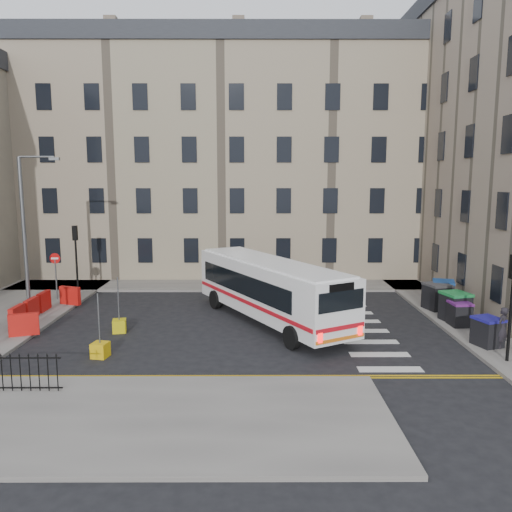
{
  "coord_description": "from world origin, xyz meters",
  "views": [
    {
      "loc": [
        -1.05,
        -23.71,
        6.98
      ],
      "look_at": [
        -0.98,
        2.42,
        3.0
      ],
      "focal_mm": 35.0,
      "sensor_mm": 36.0,
      "label": 1
    }
  ],
  "objects_px": {
    "wheelie_bin_b": "(460,314)",
    "bollard_yellow": "(100,350)",
    "wheelie_bin_d": "(436,296)",
    "streetlamp": "(24,232)",
    "bus": "(269,288)",
    "pedestrian": "(502,328)",
    "wheelie_bin_c": "(455,307)",
    "wheelie_bin_a": "(488,331)",
    "wheelie_bin_e": "(443,293)",
    "bollard_chevron": "(119,326)"
  },
  "relations": [
    {
      "from": "bollard_yellow",
      "to": "pedestrian",
      "type": "bearing_deg",
      "value": 2.21
    },
    {
      "from": "streetlamp",
      "to": "bollard_yellow",
      "type": "height_order",
      "value": "streetlamp"
    },
    {
      "from": "wheelie_bin_d",
      "to": "wheelie_bin_e",
      "type": "relative_size",
      "value": 0.97
    },
    {
      "from": "wheelie_bin_b",
      "to": "wheelie_bin_d",
      "type": "relative_size",
      "value": 0.75
    },
    {
      "from": "bus",
      "to": "pedestrian",
      "type": "distance_m",
      "value": 10.38
    },
    {
      "from": "streetlamp",
      "to": "wheelie_bin_c",
      "type": "xyz_separation_m",
      "value": [
        21.75,
        -2.05,
        -3.47
      ]
    },
    {
      "from": "bus",
      "to": "bollard_chevron",
      "type": "bearing_deg",
      "value": 164.38
    },
    {
      "from": "streetlamp",
      "to": "bus",
      "type": "height_order",
      "value": "streetlamp"
    },
    {
      "from": "streetlamp",
      "to": "wheelie_bin_d",
      "type": "distance_m",
      "value": 21.93
    },
    {
      "from": "wheelie_bin_a",
      "to": "wheelie_bin_e",
      "type": "height_order",
      "value": "wheelie_bin_e"
    },
    {
      "from": "wheelie_bin_b",
      "to": "bollard_yellow",
      "type": "height_order",
      "value": "wheelie_bin_b"
    },
    {
      "from": "streetlamp",
      "to": "wheelie_bin_a",
      "type": "xyz_separation_m",
      "value": [
        21.64,
        -5.73,
        -3.58
      ]
    },
    {
      "from": "wheelie_bin_b",
      "to": "wheelie_bin_d",
      "type": "height_order",
      "value": "wheelie_bin_d"
    },
    {
      "from": "wheelie_bin_c",
      "to": "bollard_yellow",
      "type": "height_order",
      "value": "wheelie_bin_c"
    },
    {
      "from": "streetlamp",
      "to": "pedestrian",
      "type": "xyz_separation_m",
      "value": [
        22.07,
        -6.04,
        -3.33
      ]
    },
    {
      "from": "wheelie_bin_e",
      "to": "pedestrian",
      "type": "height_order",
      "value": "pedestrian"
    },
    {
      "from": "wheelie_bin_d",
      "to": "wheelie_bin_e",
      "type": "distance_m",
      "value": 0.89
    },
    {
      "from": "streetlamp",
      "to": "bollard_chevron",
      "type": "relative_size",
      "value": 13.57
    },
    {
      "from": "bus",
      "to": "wheelie_bin_d",
      "type": "bearing_deg",
      "value": -16.97
    },
    {
      "from": "wheelie_bin_b",
      "to": "streetlamp",
      "type": "bearing_deg",
      "value": 169.37
    },
    {
      "from": "bus",
      "to": "wheelie_bin_a",
      "type": "height_order",
      "value": "bus"
    },
    {
      "from": "wheelie_bin_a",
      "to": "bollard_yellow",
      "type": "height_order",
      "value": "wheelie_bin_a"
    },
    {
      "from": "wheelie_bin_d",
      "to": "bollard_chevron",
      "type": "relative_size",
      "value": 2.52
    },
    {
      "from": "bus",
      "to": "wheelie_bin_c",
      "type": "relative_size",
      "value": 7.15
    },
    {
      "from": "bus",
      "to": "wheelie_bin_a",
      "type": "relative_size",
      "value": 8.2
    },
    {
      "from": "streetlamp",
      "to": "bus",
      "type": "xyz_separation_m",
      "value": [
        12.68,
        -1.69,
        -2.59
      ]
    },
    {
      "from": "streetlamp",
      "to": "wheelie_bin_d",
      "type": "xyz_separation_m",
      "value": [
        21.65,
        0.23,
        -3.48
      ]
    },
    {
      "from": "bus",
      "to": "wheelie_bin_e",
      "type": "distance_m",
      "value": 9.96
    },
    {
      "from": "wheelie_bin_d",
      "to": "bollard_yellow",
      "type": "xyz_separation_m",
      "value": [
        -15.85,
        -6.9,
        -0.55
      ]
    },
    {
      "from": "wheelie_bin_c",
      "to": "bus",
      "type": "bearing_deg",
      "value": 163.64
    },
    {
      "from": "pedestrian",
      "to": "bollard_yellow",
      "type": "height_order",
      "value": "pedestrian"
    },
    {
      "from": "pedestrian",
      "to": "wheelie_bin_b",
      "type": "bearing_deg",
      "value": -124.85
    },
    {
      "from": "wheelie_bin_c",
      "to": "wheelie_bin_d",
      "type": "height_order",
      "value": "wheelie_bin_c"
    },
    {
      "from": "streetlamp",
      "to": "pedestrian",
      "type": "relative_size",
      "value": 4.74
    },
    {
      "from": "wheelie_bin_c",
      "to": "bollard_yellow",
      "type": "distance_m",
      "value": 16.61
    },
    {
      "from": "wheelie_bin_c",
      "to": "bollard_chevron",
      "type": "distance_m",
      "value": 16.14
    },
    {
      "from": "wheelie_bin_e",
      "to": "wheelie_bin_d",
      "type": "bearing_deg",
      "value": -114.39
    },
    {
      "from": "bus",
      "to": "pedestrian",
      "type": "bearing_deg",
      "value": -53.89
    },
    {
      "from": "wheelie_bin_a",
      "to": "bollard_chevron",
      "type": "height_order",
      "value": "wheelie_bin_a"
    },
    {
      "from": "bus",
      "to": "pedestrian",
      "type": "xyz_separation_m",
      "value": [
        9.39,
        -4.35,
        -0.74
      ]
    },
    {
      "from": "bollard_chevron",
      "to": "wheelie_bin_e",
      "type": "bearing_deg",
      "value": 14.36
    },
    {
      "from": "wheelie_bin_e",
      "to": "bollard_chevron",
      "type": "distance_m",
      "value": 17.12
    },
    {
      "from": "wheelie_bin_d",
      "to": "wheelie_bin_a",
      "type": "bearing_deg",
      "value": -105.77
    },
    {
      "from": "wheelie_bin_d",
      "to": "wheelie_bin_e",
      "type": "xyz_separation_m",
      "value": [
        0.6,
        0.66,
        0.01
      ]
    },
    {
      "from": "bus",
      "to": "wheelie_bin_e",
      "type": "bearing_deg",
      "value": -13.98
    },
    {
      "from": "wheelie_bin_a",
      "to": "wheelie_bin_b",
      "type": "height_order",
      "value": "wheelie_bin_a"
    },
    {
      "from": "wheelie_bin_b",
      "to": "bollard_yellow",
      "type": "distance_m",
      "value": 16.31
    },
    {
      "from": "wheelie_bin_a",
      "to": "bollard_yellow",
      "type": "distance_m",
      "value": 15.87
    },
    {
      "from": "wheelie_bin_a",
      "to": "wheelie_bin_d",
      "type": "height_order",
      "value": "wheelie_bin_d"
    },
    {
      "from": "wheelie_bin_e",
      "to": "pedestrian",
      "type": "xyz_separation_m",
      "value": [
        -0.19,
        -6.93,
        0.15
      ]
    }
  ]
}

